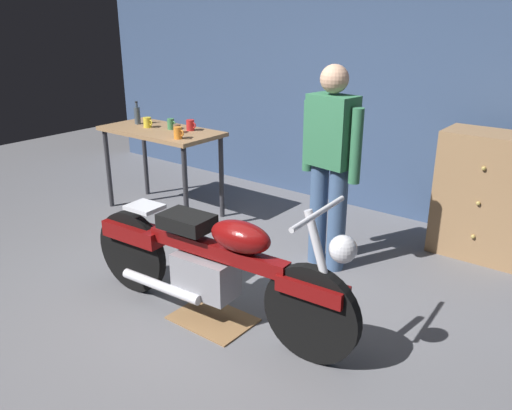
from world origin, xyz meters
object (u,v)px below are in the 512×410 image
(motorcycle, at_px, (212,263))
(mug_orange_travel, at_px, (178,133))
(wooden_dresser, at_px, (486,196))
(mug_red_diner, at_px, (191,125))
(mug_green_speckled, at_px, (171,124))
(mug_brown_stoneware, at_px, (177,129))
(mug_yellow_tall, at_px, (148,122))
(person_standing, at_px, (330,160))
(bottle, at_px, (137,115))

(motorcycle, xyz_separation_m, mug_orange_travel, (-1.41, 1.09, 0.51))
(wooden_dresser, distance_m, mug_orange_travel, 2.82)
(mug_red_diner, relative_size, mug_green_speckled, 1.06)
(mug_brown_stoneware, height_order, mug_red_diner, mug_red_diner)
(wooden_dresser, bearing_deg, mug_yellow_tall, -162.77)
(person_standing, bearing_deg, motorcycle, 91.70)
(mug_green_speckled, bearing_deg, bottle, -176.17)
(person_standing, distance_m, mug_brown_stoneware, 1.77)
(bottle, bearing_deg, mug_red_diner, 9.51)
(person_standing, bearing_deg, bottle, 7.58)
(mug_red_diner, bearing_deg, bottle, -170.49)
(person_standing, height_order, mug_red_diner, person_standing)
(motorcycle, bearing_deg, wooden_dresser, 59.62)
(motorcycle, relative_size, bottle, 9.09)
(motorcycle, bearing_deg, bottle, 146.44)
(bottle, bearing_deg, mug_brown_stoneware, -3.83)
(mug_orange_travel, relative_size, mug_brown_stoneware, 1.14)
(wooden_dresser, relative_size, mug_brown_stoneware, 10.63)
(mug_red_diner, height_order, mug_green_speckled, mug_green_speckled)
(motorcycle, bearing_deg, mug_yellow_tall, 144.90)
(mug_brown_stoneware, xyz_separation_m, mug_green_speckled, (-0.17, 0.08, 0.01))
(mug_orange_travel, bearing_deg, mug_green_speckled, 145.19)
(person_standing, relative_size, wooden_dresser, 1.52)
(mug_red_diner, distance_m, bottle, 0.69)
(mug_orange_travel, relative_size, mug_yellow_tall, 1.00)
(mug_red_diner, bearing_deg, wooden_dresser, 16.75)
(bottle, bearing_deg, mug_orange_travel, -14.69)
(motorcycle, distance_m, mug_orange_travel, 1.85)
(person_standing, relative_size, bottle, 6.93)
(motorcycle, xyz_separation_m, bottle, (-2.26, 1.31, 0.55))
(mug_red_diner, relative_size, bottle, 0.48)
(mug_orange_travel, xyz_separation_m, bottle, (-0.85, 0.22, 0.04))
(mug_orange_travel, relative_size, mug_red_diner, 1.01)
(bottle, bearing_deg, motorcycle, -30.11)
(motorcycle, bearing_deg, mug_green_speckled, 139.47)
(wooden_dresser, bearing_deg, person_standing, -134.02)
(wooden_dresser, distance_m, mug_brown_stoneware, 2.94)
(mug_orange_travel, height_order, mug_green_speckled, mug_orange_travel)
(wooden_dresser, bearing_deg, mug_brown_stoneware, -160.45)
(mug_brown_stoneware, bearing_deg, wooden_dresser, 19.55)
(wooden_dresser, height_order, mug_brown_stoneware, wooden_dresser)
(person_standing, xyz_separation_m, mug_orange_travel, (-1.57, -0.15, 0.03))
(wooden_dresser, distance_m, mug_green_speckled, 3.07)
(person_standing, distance_m, wooden_dresser, 1.45)
(person_standing, height_order, mug_brown_stoneware, person_standing)
(bottle, bearing_deg, wooden_dresser, 15.33)
(motorcycle, bearing_deg, mug_orange_travel, 138.90)
(person_standing, bearing_deg, mug_red_diner, 3.15)
(person_standing, height_order, bottle, person_standing)
(mug_orange_travel, xyz_separation_m, mug_yellow_tall, (-0.63, 0.17, -0.00))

